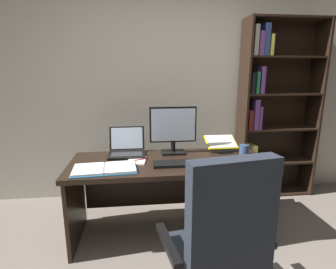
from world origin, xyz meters
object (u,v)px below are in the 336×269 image
object	(u,v)px
monitor	(173,130)
desk	(169,178)
bookshelf	(270,111)
reading_stand_with_book	(221,143)
office_chair	(219,254)
keyboard	(178,164)
computer_mouse	(213,161)
coffee_mug	(244,150)
notepad	(137,161)
pen	(139,160)
open_binder	(105,169)
laptop	(127,149)

from	to	relation	value
monitor	desk	bearing A→B (deg)	-112.50
bookshelf	reading_stand_with_book	xyz separation A→B (m)	(-0.72, -0.45, -0.25)
office_chair	monitor	size ratio (longest dim) A/B	2.38
keyboard	reading_stand_with_book	size ratio (longest dim) A/B	1.39
bookshelf	computer_mouse	world-z (taller)	bookshelf
bookshelf	coffee_mug	xyz separation A→B (m)	(-0.57, -0.65, -0.27)
desk	reading_stand_with_book	bearing A→B (deg)	20.62
notepad	pen	world-z (taller)	pen
monitor	coffee_mug	distance (m)	0.68
coffee_mug	open_binder	bearing A→B (deg)	-168.67
office_chair	keyboard	distance (m)	0.84
desk	pen	world-z (taller)	pen
coffee_mug	pen	bearing A→B (deg)	-176.29
monitor	notepad	size ratio (longest dim) A/B	2.12
coffee_mug	keyboard	bearing A→B (deg)	-162.92
open_binder	notepad	size ratio (longest dim) A/B	2.47
reading_stand_with_book	open_binder	xyz separation A→B (m)	(-1.09, -0.45, -0.05)
bookshelf	notepad	world-z (taller)	bookshelf
computer_mouse	coffee_mug	distance (m)	0.40
keyboard	notepad	xyz separation A→B (m)	(-0.34, 0.14, -0.01)
computer_mouse	bookshelf	bearing A→B (deg)	42.84
notepad	computer_mouse	bearing A→B (deg)	-11.93
desk	notepad	distance (m)	0.35
computer_mouse	coffee_mug	world-z (taller)	coffee_mug
bookshelf	monitor	size ratio (longest dim) A/B	4.60
laptop	notepad	xyz separation A→B (m)	(0.09, -0.21, -0.05)
laptop	notepad	world-z (taller)	laptop
keyboard	coffee_mug	world-z (taller)	coffee_mug
monitor	reading_stand_with_book	bearing A→B (deg)	7.33
reading_stand_with_book	pen	bearing A→B (deg)	-162.10
laptop	coffee_mug	xyz separation A→B (m)	(1.08, -0.14, -0.00)
desk	open_binder	distance (m)	0.62
monitor	computer_mouse	world-z (taller)	monitor
bookshelf	coffee_mug	distance (m)	0.90
keyboard	reading_stand_with_book	distance (m)	0.64
bookshelf	pen	world-z (taller)	bookshelf
bookshelf	desk	bearing A→B (deg)	-152.75
bookshelf	pen	xyz separation A→B (m)	(-1.54, -0.71, -0.30)
bookshelf	monitor	distance (m)	1.32
computer_mouse	monitor	bearing A→B (deg)	131.69
bookshelf	computer_mouse	bearing A→B (deg)	-137.16
reading_stand_with_book	coffee_mug	world-z (taller)	reading_stand_with_book
keyboard	coffee_mug	xyz separation A→B (m)	(0.65, 0.20, 0.04)
keyboard	computer_mouse	bearing A→B (deg)	0.00
coffee_mug	monitor	bearing A→B (deg)	168.00
bookshelf	coffee_mug	size ratio (longest dim) A/B	20.95
reading_stand_with_book	open_binder	bearing A→B (deg)	-157.55
keyboard	notepad	size ratio (longest dim) A/B	2.00
computer_mouse	notepad	xyz separation A→B (m)	(-0.64, 0.14, -0.02)
coffee_mug	notepad	bearing A→B (deg)	-176.36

